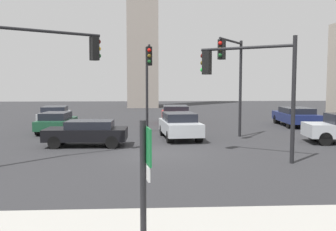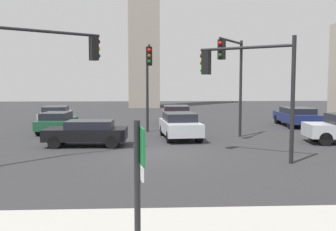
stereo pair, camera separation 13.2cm
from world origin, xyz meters
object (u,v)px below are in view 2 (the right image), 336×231
traffic_light_0 (232,67)px  car_7 (56,114)px  traffic_light_1 (148,71)px  car_6 (87,132)px  direction_sign (139,176)px  traffic_light_3 (46,63)px  car_2 (57,122)px  car_1 (297,116)px  car_3 (176,114)px  traffic_light_2 (246,74)px  car_5 (180,125)px

traffic_light_0 → car_7: size_ratio=1.17×
traffic_light_1 → car_6: traffic_light_1 is taller
direction_sign → traffic_light_3: traffic_light_3 is taller
traffic_light_3 → car_2: size_ratio=1.37×
car_1 → car_3: size_ratio=1.03×
traffic_light_2 → traffic_light_1: bearing=-26.0°
direction_sign → car_1: direction_sign is taller
car_1 → car_2: (-16.41, -2.86, -0.05)m
traffic_light_2 → car_2: 13.28m
traffic_light_3 → car_3: (6.14, 13.86, -3.15)m
direction_sign → traffic_light_3: 10.30m
traffic_light_1 → car_5: traffic_light_1 is taller
traffic_light_2 → direction_sign: bearing=100.9°
direction_sign → traffic_light_1: size_ratio=0.44×
direction_sign → car_5: bearing=73.9°
car_5 → traffic_light_3: bearing=-50.5°
traffic_light_2 → car_5: 6.66m
traffic_light_0 → traffic_light_1: (-4.54, 1.85, -0.13)m
traffic_light_0 → car_7: (-11.61, 8.62, -3.22)m
car_6 → direction_sign: bearing=104.3°
car_1 → traffic_light_2: bearing=153.1°
traffic_light_3 → car_2: bearing=67.2°
traffic_light_0 → car_5: traffic_light_0 is taller
traffic_light_1 → car_6: (-3.00, -3.63, -3.14)m
car_7 → traffic_light_0: bearing=47.6°
car_2 → car_1: bearing=-77.9°
traffic_light_1 → traffic_light_2: traffic_light_1 is taller
traffic_light_0 → car_3: (-2.39, 8.68, -3.22)m
traffic_light_2 → car_3: size_ratio=1.04×
car_2 → car_7: 5.35m
car_1 → traffic_light_1: bearing=116.0°
direction_sign → traffic_light_1: traffic_light_1 is taller
direction_sign → car_6: bearing=93.9°
car_3 → car_5: bearing=-1.1°
car_3 → car_7: (-9.21, -0.06, 0.00)m
car_3 → car_5: 8.22m
car_1 → car_5: bearing=126.6°
car_1 → car_7: 17.91m
traffic_light_1 → car_5: bearing=49.7°
car_5 → car_6: 5.26m
traffic_light_3 → car_1: 18.90m
traffic_light_1 → car_2: traffic_light_1 is taller
traffic_light_2 → car_2: bearing=-7.1°
car_3 → car_2: bearing=-54.7°
car_2 → car_7: car_7 is taller
traffic_light_1 → car_5: 3.79m
traffic_light_1 → traffic_light_2: (3.97, -7.06, -0.38)m
direction_sign → car_2: 18.77m
car_2 → car_3: 9.45m
car_1 → car_3: bearing=77.9°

